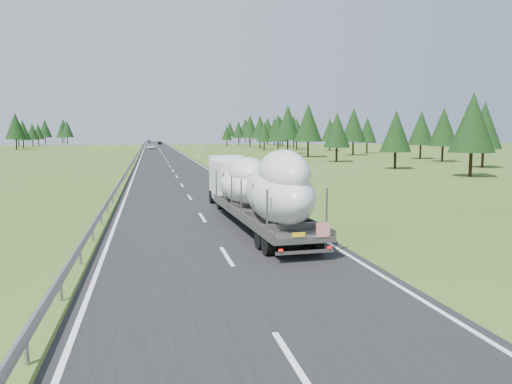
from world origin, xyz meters
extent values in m
plane|color=#3A531B|center=(0.00, 0.00, 0.00)|extent=(400.00, 400.00, 0.00)
cube|color=black|center=(0.00, 100.00, 0.01)|extent=(10.00, 400.00, 0.02)
cube|color=slate|center=(-5.30, 100.00, 0.60)|extent=(0.08, 400.00, 0.32)
cylinder|color=slate|center=(-5.30, 0.00, 0.30)|extent=(0.10, 0.10, 0.60)
cube|color=silver|center=(6.50, 30.00, 0.50)|extent=(0.12, 0.07, 1.00)
cube|color=black|center=(6.50, 30.00, 0.82)|extent=(0.13, 0.08, 0.12)
cube|color=silver|center=(6.50, 80.00, 0.50)|extent=(0.12, 0.07, 1.00)
cube|color=black|center=(6.50, 80.00, 0.82)|extent=(0.13, 0.08, 0.12)
cube|color=silver|center=(6.50, 130.00, 0.50)|extent=(0.12, 0.07, 1.00)
cube|color=black|center=(6.50, 130.00, 0.82)|extent=(0.13, 0.08, 0.12)
cube|color=silver|center=(6.50, 180.00, 0.50)|extent=(0.12, 0.07, 1.00)
cube|color=black|center=(6.50, 180.00, 0.82)|extent=(0.13, 0.08, 0.12)
cube|color=silver|center=(6.50, 230.00, 0.50)|extent=(0.12, 0.07, 1.00)
cube|color=black|center=(6.50, 230.00, 0.82)|extent=(0.13, 0.08, 0.12)
cube|color=silver|center=(6.50, 280.00, 0.50)|extent=(0.12, 0.07, 1.00)
cube|color=black|center=(6.50, 280.00, 0.82)|extent=(0.13, 0.08, 0.12)
cube|color=silver|center=(6.50, 330.00, 0.50)|extent=(0.12, 0.07, 1.00)
cube|color=black|center=(6.50, 330.00, 0.82)|extent=(0.13, 0.08, 0.12)
cylinder|color=slate|center=(7.20, 80.00, 1.00)|extent=(0.08, 0.08, 2.00)
cube|color=silver|center=(7.20, 80.00, 2.00)|extent=(0.05, 0.90, 1.20)
cylinder|color=black|center=(42.08, 42.37, 1.54)|extent=(0.36, 0.36, 3.07)
cone|color=black|center=(42.08, 42.37, 5.80)|extent=(4.78, 4.78, 6.40)
cylinder|color=black|center=(45.11, 56.87, 1.53)|extent=(0.36, 0.36, 3.06)
cone|color=black|center=(45.11, 56.87, 5.79)|extent=(4.77, 4.77, 6.38)
cylinder|color=black|center=(46.57, 66.36, 1.52)|extent=(0.36, 0.36, 3.04)
cone|color=black|center=(46.57, 66.36, 5.74)|extent=(4.73, 4.73, 6.33)
cylinder|color=black|center=(40.31, 83.25, 1.74)|extent=(0.36, 0.36, 3.47)
cone|color=black|center=(40.31, 83.25, 6.56)|extent=(5.40, 5.40, 7.23)
cylinder|color=black|center=(48.37, 93.82, 1.46)|extent=(0.36, 0.36, 2.92)
cone|color=black|center=(48.37, 93.82, 5.52)|extent=(4.54, 4.54, 6.09)
cylinder|color=black|center=(45.96, 112.85, 1.51)|extent=(0.36, 0.36, 3.03)
cone|color=black|center=(45.96, 112.85, 5.72)|extent=(4.71, 4.71, 6.31)
cylinder|color=black|center=(39.52, 123.17, 1.57)|extent=(0.36, 0.36, 3.14)
cone|color=black|center=(39.52, 123.17, 5.94)|extent=(4.89, 4.89, 6.55)
cylinder|color=black|center=(42.65, 137.07, 1.77)|extent=(0.36, 0.36, 3.53)
cone|color=black|center=(42.65, 137.07, 6.67)|extent=(5.49, 5.49, 7.36)
cylinder|color=black|center=(42.33, 153.08, 1.83)|extent=(0.36, 0.36, 3.65)
cone|color=black|center=(42.33, 153.08, 6.90)|extent=(5.68, 5.68, 7.61)
cylinder|color=black|center=(47.16, 167.89, 1.57)|extent=(0.36, 0.36, 3.14)
cone|color=black|center=(47.16, 167.89, 5.93)|extent=(4.88, 4.88, 6.54)
cylinder|color=black|center=(46.59, 178.20, 1.90)|extent=(0.36, 0.36, 3.79)
cone|color=black|center=(46.59, 178.20, 7.16)|extent=(5.90, 5.90, 7.90)
cylinder|color=black|center=(47.46, 194.13, 2.01)|extent=(0.36, 0.36, 4.03)
cone|color=black|center=(47.46, 194.13, 7.61)|extent=(6.27, 6.27, 8.39)
cylinder|color=black|center=(42.13, 207.43, 1.87)|extent=(0.36, 0.36, 3.74)
cone|color=black|center=(42.13, 207.43, 7.06)|extent=(5.81, 5.81, 7.78)
cylinder|color=black|center=(42.90, 221.39, 2.08)|extent=(0.36, 0.36, 4.16)
cone|color=black|center=(42.90, 221.39, 7.87)|extent=(6.48, 6.48, 8.67)
cylinder|color=black|center=(42.36, 233.63, 1.58)|extent=(0.36, 0.36, 3.16)
cone|color=black|center=(42.36, 233.63, 5.97)|extent=(4.91, 4.91, 6.58)
cylinder|color=black|center=(39.85, 250.69, 1.88)|extent=(0.36, 0.36, 3.76)
cone|color=black|center=(39.85, 250.69, 7.10)|extent=(5.84, 5.84, 7.83)
cylinder|color=black|center=(31.26, 29.67, 1.55)|extent=(0.36, 0.36, 3.10)
cone|color=black|center=(31.26, 29.67, 5.86)|extent=(4.83, 4.83, 6.47)
cylinder|color=black|center=(29.08, 42.59, 1.32)|extent=(0.36, 0.36, 2.65)
cone|color=black|center=(29.08, 42.59, 5.00)|extent=(4.11, 4.11, 5.51)
cylinder|color=black|center=(27.56, 60.00, 1.40)|extent=(0.36, 0.36, 2.81)
cone|color=black|center=(27.56, 60.00, 5.30)|extent=(4.36, 4.36, 5.84)
cylinder|color=black|center=(28.40, 77.95, 1.81)|extent=(0.36, 0.36, 3.63)
cone|color=black|center=(28.40, 77.95, 6.85)|extent=(5.64, 5.64, 7.56)
cylinder|color=black|center=(28.55, 93.67, 1.91)|extent=(0.36, 0.36, 3.81)
cone|color=black|center=(28.55, 93.67, 7.20)|extent=(5.93, 5.93, 7.94)
cylinder|color=black|center=(29.47, 106.31, 1.64)|extent=(0.36, 0.36, 3.27)
cone|color=black|center=(29.47, 106.31, 6.18)|extent=(5.09, 5.09, 6.82)
cylinder|color=black|center=(29.24, 121.14, 1.38)|extent=(0.36, 0.36, 2.77)
cone|color=black|center=(29.24, 121.14, 5.23)|extent=(4.30, 4.30, 5.76)
cylinder|color=black|center=(32.00, 139.18, 1.78)|extent=(0.36, 0.36, 3.57)
cone|color=black|center=(32.00, 139.18, 6.74)|extent=(5.55, 5.55, 7.43)
cylinder|color=black|center=(31.80, 154.46, 1.91)|extent=(0.36, 0.36, 3.82)
cone|color=black|center=(31.80, 154.46, 7.22)|extent=(5.95, 5.95, 7.97)
cylinder|color=black|center=(26.38, 173.31, 1.31)|extent=(0.36, 0.36, 2.62)
cone|color=black|center=(26.38, 173.31, 4.95)|extent=(4.08, 4.08, 5.46)
cylinder|color=black|center=(33.64, 188.21, 1.70)|extent=(0.36, 0.36, 3.40)
cone|color=black|center=(33.64, 188.21, 6.42)|extent=(5.28, 5.28, 7.08)
cylinder|color=black|center=(-40.41, 137.07, 1.84)|extent=(0.36, 0.36, 3.67)
cone|color=black|center=(-40.41, 137.07, 6.93)|extent=(5.71, 5.71, 7.65)
cylinder|color=black|center=(-42.20, 153.08, 1.53)|extent=(0.36, 0.36, 3.07)
cone|color=black|center=(-42.20, 153.08, 5.79)|extent=(4.77, 4.77, 6.39)
cylinder|color=black|center=(-47.09, 167.89, 1.56)|extent=(0.36, 0.36, 3.13)
cone|color=black|center=(-47.09, 167.89, 5.91)|extent=(4.87, 4.87, 6.52)
cylinder|color=black|center=(-44.77, 178.20, 1.45)|extent=(0.36, 0.36, 2.91)
cone|color=black|center=(-44.77, 178.20, 5.49)|extent=(4.52, 4.52, 6.06)
cylinder|color=black|center=(-46.04, 194.13, 1.47)|extent=(0.36, 0.36, 2.95)
cone|color=black|center=(-46.04, 194.13, 5.57)|extent=(4.59, 4.59, 6.14)
cylinder|color=black|center=(-46.02, 207.43, 1.85)|extent=(0.36, 0.36, 3.69)
cone|color=black|center=(-46.02, 207.43, 6.98)|extent=(5.74, 5.74, 7.69)
cylinder|color=black|center=(-39.24, 221.39, 1.82)|extent=(0.36, 0.36, 3.64)
cone|color=black|center=(-39.24, 221.39, 6.88)|extent=(5.67, 5.67, 7.59)
cylinder|color=black|center=(-43.53, 233.63, 1.68)|extent=(0.36, 0.36, 3.36)
cone|color=black|center=(-43.53, 233.63, 6.35)|extent=(5.23, 5.23, 7.01)
cylinder|color=black|center=(-45.43, 250.69, 2.07)|extent=(0.36, 0.36, 4.14)
cone|color=black|center=(-45.43, 250.69, 7.81)|extent=(6.43, 6.43, 8.62)
cube|color=silver|center=(2.35, 13.11, 1.69)|extent=(2.42, 4.53, 2.48)
cube|color=black|center=(2.35, 15.37, 2.13)|extent=(2.04, 0.17, 1.24)
cube|color=silver|center=(2.35, 15.06, 3.06)|extent=(2.27, 1.17, 0.27)
cube|color=#5F5C5A|center=(2.35, 12.22, 0.49)|extent=(2.34, 2.76, 0.22)
cylinder|color=black|center=(1.33, 14.70, 0.44)|extent=(0.35, 0.90, 0.89)
cylinder|color=black|center=(3.37, 14.70, 0.44)|extent=(0.35, 0.90, 0.89)
cylinder|color=black|center=(1.33, 11.86, 0.44)|extent=(0.35, 0.90, 0.89)
cylinder|color=black|center=(3.37, 11.86, 0.44)|extent=(0.35, 0.90, 0.89)
cube|color=#5F5C5A|center=(2.35, 4.68, 0.82)|extent=(2.97, 12.52, 0.23)
cube|color=#5F5C5A|center=(1.17, 4.68, 1.04)|extent=(0.63, 12.41, 0.21)
cube|color=#5F5C5A|center=(3.53, 4.68, 1.04)|extent=(0.63, 12.41, 0.21)
cube|color=#5F5C5A|center=(1.17, -0.65, 1.77)|extent=(0.06, 0.06, 1.69)
cube|color=#5F5C5A|center=(3.53, -0.65, 1.77)|extent=(0.06, 0.06, 1.69)
cube|color=#5F5C5A|center=(1.17, 1.48, 1.77)|extent=(0.06, 0.06, 1.69)
cube|color=#5F5C5A|center=(3.53, 1.48, 1.77)|extent=(0.06, 0.06, 1.69)
cube|color=#5F5C5A|center=(1.17, 3.61, 1.77)|extent=(0.06, 0.06, 1.69)
cube|color=#5F5C5A|center=(3.53, 3.61, 1.77)|extent=(0.06, 0.06, 1.69)
cube|color=#5F5C5A|center=(1.17, 5.74, 1.77)|extent=(0.06, 0.06, 1.69)
cube|color=#5F5C5A|center=(3.53, 5.74, 1.77)|extent=(0.06, 0.06, 1.69)
cube|color=#5F5C5A|center=(1.17, 7.87, 1.77)|extent=(0.06, 0.06, 1.69)
cube|color=#5F5C5A|center=(3.53, 7.87, 1.77)|extent=(0.06, 0.06, 1.69)
cube|color=#5F5C5A|center=(1.17, 10.00, 1.77)|extent=(0.06, 0.06, 1.69)
cube|color=#5F5C5A|center=(3.53, 10.00, 1.77)|extent=(0.06, 0.06, 1.69)
cylinder|color=black|center=(1.37, -0.11, 0.44)|extent=(0.40, 0.90, 0.89)
cylinder|color=black|center=(3.32, -0.11, 0.44)|extent=(0.40, 0.90, 0.89)
cylinder|color=black|center=(1.37, 0.95, 0.44)|extent=(0.40, 0.90, 0.89)
cylinder|color=black|center=(3.32, 0.95, 0.44)|extent=(0.40, 0.90, 0.89)
cube|color=#5F5C5A|center=(2.35, -1.49, 0.40)|extent=(2.22, 0.21, 0.11)
cube|color=red|center=(3.01, -1.55, 1.20)|extent=(0.53, 0.06, 0.53)
cube|color=yellow|center=(2.08, -1.55, 1.06)|extent=(0.49, 0.06, 0.16)
cube|color=red|center=(1.42, -1.55, 0.53)|extent=(0.16, 0.06, 0.09)
cube|color=red|center=(3.28, -1.55, 0.53)|extent=(0.16, 0.06, 0.09)
ellipsoid|color=silver|center=(2.35, 1.84, 2.17)|extent=(2.79, 7.05, 2.48)
ellipsoid|color=silver|center=(2.35, 0.97, 3.04)|extent=(2.08, 4.48, 1.98)
ellipsoid|color=silver|center=(2.35, 7.87, 1.94)|extent=(2.91, 6.16, 2.02)
ellipsoid|color=silver|center=(2.35, 7.12, 2.65)|extent=(2.17, 3.92, 1.61)
imported|color=silver|center=(-2.31, 136.29, 0.71)|extent=(2.61, 5.20, 1.41)
imported|color=black|center=(1.39, 203.46, 0.72)|extent=(1.94, 4.31, 1.44)
imported|color=navy|center=(-3.28, 254.16, 0.80)|extent=(1.79, 4.90, 1.61)
camera|label=1|loc=(-2.76, -18.37, 4.65)|focal=35.00mm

